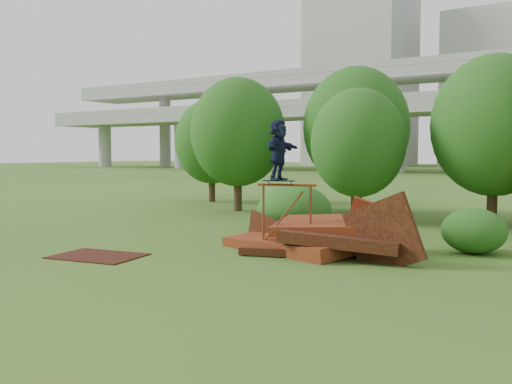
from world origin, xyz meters
The scene contains 15 objects.
ground centered at (0.00, 0.00, 0.00)m, with size 240.00×240.00×0.00m, color #2D5116.
scrap_pile centered at (0.53, 3.04, 0.38)m, with size 5.79×3.23×2.16m.
grind_rail centered at (-0.22, 2.58, 1.18)m, with size 1.50×0.55×1.81m.
skateboard centered at (-0.43, 2.51, 1.88)m, with size 0.88×0.48×0.09m.
skater centered at (-0.43, 2.51, 2.69)m, with size 1.47×0.47×1.59m, color black.
flat_plate centered at (-3.85, -0.62, 0.01)m, with size 2.17×1.55×0.03m, color black.
tree_0 centered at (-7.42, 10.47, 3.51)m, with size 4.22×4.22×5.95m.
tree_1 centered at (-2.60, 12.38, 3.67)m, with size 4.50×4.50×6.26m.
tree_2 centered at (-1.36, 9.77, 2.98)m, with size 3.58×3.58×5.04m.
tree_3 centered at (3.11, 11.46, 3.58)m, with size 4.41×4.41×6.12m.
tree_6 centered at (-11.37, 13.64, 3.19)m, with size 3.89×3.89×5.44m.
shrub_left centered at (-1.37, 4.99, 0.82)m, with size 2.36×2.17×1.63m, color #1F4A13.
shrub_right centered at (3.93, 5.10, 0.59)m, with size 1.67×1.53×1.18m, color #1F4A13.
building_left centered at (-38.00, 95.00, 17.50)m, with size 18.00×16.00×35.00m, color #9E9E99.
building_right centered at (-16.00, 102.00, 14.00)m, with size 14.00×14.00×28.00m, color #9E9E99.
Camera 1 is at (7.35, -10.23, 2.63)m, focal length 40.00 mm.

